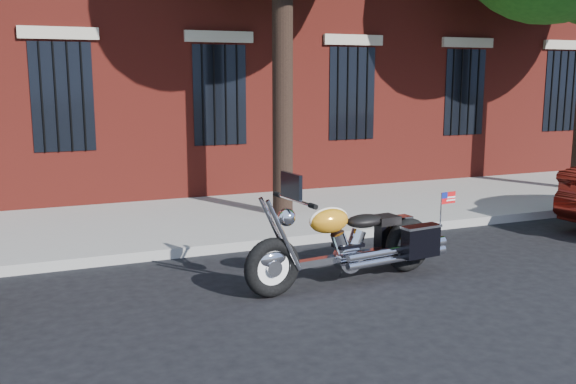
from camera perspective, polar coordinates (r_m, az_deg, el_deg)
name	(u,v)px	position (r m, az deg, el deg)	size (l,w,h in m)	color
ground	(328,269)	(8.77, 3.58, -6.88)	(120.00, 120.00, 0.00)	black
curb	(289,240)	(9.96, 0.12, -4.32)	(40.00, 0.16, 0.15)	gray
sidewalk	(250,216)	(11.67, -3.41, -2.16)	(40.00, 3.60, 0.15)	gray
motorcycle	(354,244)	(8.14, 5.93, -4.64)	(2.93, 1.04, 1.47)	black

